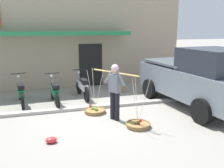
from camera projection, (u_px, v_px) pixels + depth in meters
ground_plane at (100, 115)px, 7.91m from camera, size 90.00×90.00×0.00m
sidewalk_curb at (96, 107)px, 8.55m from camera, size 20.00×0.24×0.10m
fruit_vendor at (115, 88)px, 7.31m from camera, size 0.94×1.53×1.70m
fruit_basket_left_side at (138, 124)px, 6.94m from camera, size 0.71×0.71×1.45m
fruit_basket_right_side at (95, 111)px, 8.09m from camera, size 0.71×0.71×1.45m
motorcycle_nearest_shop at (21, 92)px, 8.89m from camera, size 0.54×1.81×1.09m
motorcycle_second_in_row at (55, 92)px, 8.91m from camera, size 0.54×1.82×1.09m
motorcycle_third_in_row at (83, 87)px, 9.71m from camera, size 0.54×1.82×1.09m
parked_truck at (198, 78)px, 8.51m from camera, size 2.52×4.87×2.10m
storefront_building at (45, 40)px, 13.24m from camera, size 13.00×6.00×4.20m
plastic_litter_bag at (51, 140)px, 5.98m from camera, size 0.28×0.22×0.14m
wooden_crate at (119, 88)px, 10.74m from camera, size 0.44×0.36×0.32m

